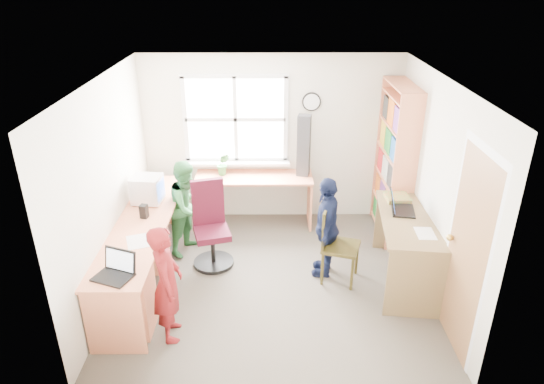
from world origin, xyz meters
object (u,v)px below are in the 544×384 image
at_px(person_red, 167,283).
at_px(person_navy, 327,227).
at_px(crt_monitor, 147,189).
at_px(right_desk, 409,235).
at_px(bookshelf, 394,166).
at_px(laptop_right, 399,207).
at_px(swivel_chair, 211,229).
at_px(l_desk, 155,261).
at_px(laptop_left, 116,270).
at_px(potted_plant, 223,164).
at_px(cd_tower, 304,146).
at_px(person_green, 188,207).
at_px(wooden_chair, 335,241).

relative_size(person_red, person_navy, 0.99).
bearing_deg(crt_monitor, right_desk, -4.99).
xyz_separation_m(right_desk, crt_monitor, (-3.13, 0.60, 0.32)).
distance_m(bookshelf, laptop_right, 1.03).
bearing_deg(laptop_right, bookshelf, -0.25).
bearing_deg(swivel_chair, crt_monitor, 150.24).
bearing_deg(bookshelf, l_desk, -153.57).
distance_m(laptop_left, potted_plant, 2.59).
height_order(right_desk, bookshelf, bookshelf).
height_order(cd_tower, person_green, cd_tower).
bearing_deg(bookshelf, laptop_right, -99.76).
distance_m(wooden_chair, person_red, 2.03).
height_order(wooden_chair, person_red, person_red).
bearing_deg(right_desk, laptop_left, -155.43).
bearing_deg(laptop_left, l_desk, 96.80).
xyz_separation_m(wooden_chair, crt_monitor, (-2.28, 0.57, 0.41)).
distance_m(bookshelf, person_navy, 1.47).
height_order(bookshelf, wooden_chair, bookshelf).
xyz_separation_m(cd_tower, person_navy, (0.20, -1.31, -0.55)).
xyz_separation_m(l_desk, person_green, (0.23, 1.00, 0.17)).
bearing_deg(swivel_chair, person_green, 120.61).
height_order(l_desk, swivel_chair, swivel_chair).
distance_m(l_desk, person_green, 1.04).
bearing_deg(person_red, cd_tower, -40.08).
distance_m(wooden_chair, laptop_left, 2.47).
distance_m(wooden_chair, crt_monitor, 2.39).
xyz_separation_m(bookshelf, wooden_chair, (-0.91, -1.15, -0.49)).
xyz_separation_m(cd_tower, person_green, (-1.52, -0.77, -0.56)).
relative_size(crt_monitor, potted_plant, 1.18).
distance_m(person_red, person_navy, 2.01).
xyz_separation_m(crt_monitor, potted_plant, (0.86, 0.87, -0.01)).
height_order(laptop_right, cd_tower, cd_tower).
height_order(right_desk, person_red, person_red).
relative_size(crt_monitor, person_red, 0.30).
height_order(person_red, person_navy, person_navy).
relative_size(swivel_chair, laptop_right, 2.75).
bearing_deg(swivel_chair, cd_tower, 25.54).
xyz_separation_m(crt_monitor, cd_tower, (1.99, 0.87, 0.26)).
xyz_separation_m(laptop_right, potted_plant, (-2.16, 1.30, 0.02)).
bearing_deg(right_desk, potted_plant, 153.75).
distance_m(cd_tower, potted_plant, 1.16).
relative_size(person_green, person_navy, 0.99).
distance_m(right_desk, crt_monitor, 3.20).
bearing_deg(wooden_chair, l_desk, -152.73).
bearing_deg(swivel_chair, right_desk, -25.76).
distance_m(potted_plant, person_navy, 1.88).
height_order(l_desk, person_red, person_red).
distance_m(crt_monitor, cd_tower, 2.19).
distance_m(swivel_chair, person_red, 1.39).
height_order(crt_monitor, person_green, person_green).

